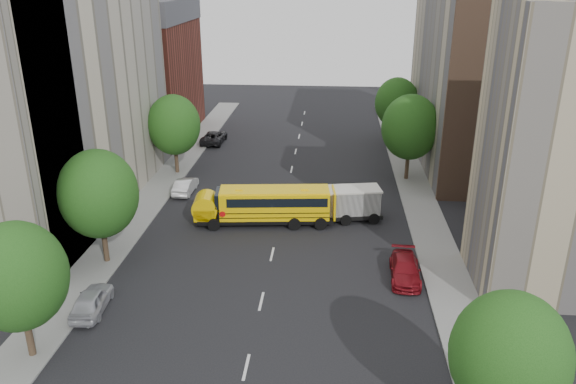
# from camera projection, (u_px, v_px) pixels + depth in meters

# --- Properties ---
(ground) EXTENTS (120.00, 120.00, 0.00)m
(ground) POSITION_uv_depth(u_px,v_px,m) (275.00, 241.00, 40.82)
(ground) COLOR black
(ground) RESTS_ON ground
(sidewalk_left) EXTENTS (3.00, 80.00, 0.12)m
(sidewalk_left) POSITION_uv_depth(u_px,v_px,m) (143.00, 209.00, 46.30)
(sidewalk_left) COLOR slate
(sidewalk_left) RESTS_ON ground
(sidewalk_right) EXTENTS (3.00, 80.00, 0.12)m
(sidewalk_right) POSITION_uv_depth(u_px,v_px,m) (425.00, 218.00, 44.57)
(sidewalk_right) COLOR slate
(sidewalk_right) RESTS_ON ground
(lane_markings) EXTENTS (0.15, 64.00, 0.01)m
(lane_markings) POSITION_uv_depth(u_px,v_px,m) (286.00, 191.00, 50.09)
(lane_markings) COLOR silver
(lane_markings) RESTS_ON ground
(building_left_cream) EXTENTS (10.00, 26.00, 20.00)m
(building_left_cream) POSITION_uv_depth(u_px,v_px,m) (54.00, 85.00, 44.08)
(building_left_cream) COLOR #C2B69C
(building_left_cream) RESTS_ON ground
(building_left_redbrick) EXTENTS (10.00, 15.00, 13.00)m
(building_left_redbrick) POSITION_uv_depth(u_px,v_px,m) (146.00, 80.00, 65.76)
(building_left_redbrick) COLOR maroon
(building_left_redbrick) RESTS_ON ground
(building_right_far) EXTENTS (10.00, 22.00, 18.00)m
(building_right_far) POSITION_uv_depth(u_px,v_px,m) (479.00, 74.00, 54.72)
(building_right_far) COLOR tan
(building_right_far) RESTS_ON ground
(building_right_sidewall) EXTENTS (10.10, 0.30, 18.00)m
(building_right_sidewall) POSITION_uv_depth(u_px,v_px,m) (511.00, 97.00, 44.52)
(building_right_sidewall) COLOR brown
(building_right_sidewall) RESTS_ON ground
(street_tree_0) EXTENTS (4.80, 4.80, 7.41)m
(street_tree_0) POSITION_uv_depth(u_px,v_px,m) (17.00, 276.00, 26.97)
(street_tree_0) COLOR #38281C
(street_tree_0) RESTS_ON ground
(street_tree_1) EXTENTS (5.12, 5.12, 7.90)m
(street_tree_1) POSITION_uv_depth(u_px,v_px,m) (98.00, 194.00, 36.13)
(street_tree_1) COLOR #38281C
(street_tree_1) RESTS_ON ground
(street_tree_2) EXTENTS (4.99, 4.99, 7.71)m
(street_tree_2) POSITION_uv_depth(u_px,v_px,m) (174.00, 125.00, 52.87)
(street_tree_2) COLOR #38281C
(street_tree_2) RESTS_ON ground
(street_tree_3) EXTENTS (4.61, 4.61, 7.11)m
(street_tree_3) POSITION_uv_depth(u_px,v_px,m) (509.00, 356.00, 21.67)
(street_tree_3) COLOR #38281C
(street_tree_3) RESTS_ON ground
(street_tree_4) EXTENTS (5.25, 5.25, 8.10)m
(street_tree_4) POSITION_uv_depth(u_px,v_px,m) (410.00, 127.00, 51.12)
(street_tree_4) COLOR #38281C
(street_tree_4) RESTS_ON ground
(street_tree_5) EXTENTS (4.86, 4.86, 7.51)m
(street_tree_5) POSITION_uv_depth(u_px,v_px,m) (397.00, 103.00, 62.38)
(street_tree_5) COLOR #38281C
(street_tree_5) RESTS_ON ground
(school_bus) EXTENTS (10.58, 3.42, 2.93)m
(school_bus) POSITION_uv_depth(u_px,v_px,m) (264.00, 204.00, 43.16)
(school_bus) COLOR black
(school_bus) RESTS_ON ground
(safari_truck) EXTENTS (6.53, 3.33, 2.67)m
(safari_truck) POSITION_uv_depth(u_px,v_px,m) (342.00, 204.00, 43.82)
(safari_truck) COLOR black
(safari_truck) RESTS_ON ground
(parked_car_0) EXTENTS (1.92, 4.16, 1.38)m
(parked_car_0) POSITION_uv_depth(u_px,v_px,m) (92.00, 300.00, 32.23)
(parked_car_0) COLOR #AFAFB6
(parked_car_0) RESTS_ON ground
(parked_car_1) EXTENTS (1.49, 4.04, 1.32)m
(parked_car_1) POSITION_uv_depth(u_px,v_px,m) (185.00, 186.00, 49.57)
(parked_car_1) COLOR silver
(parked_car_1) RESTS_ON ground
(parked_car_2) EXTENTS (2.51, 5.10, 1.39)m
(parked_car_2) POSITION_uv_depth(u_px,v_px,m) (214.00, 137.00, 64.03)
(parked_car_2) COLOR black
(parked_car_2) RESTS_ON ground
(parked_car_3) EXTENTS (2.02, 4.60, 1.31)m
(parked_car_3) POSITION_uv_depth(u_px,v_px,m) (405.00, 269.00, 35.69)
(parked_car_3) COLOR maroon
(parked_car_3) RESTS_ON ground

